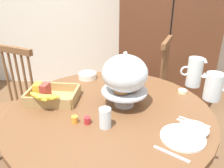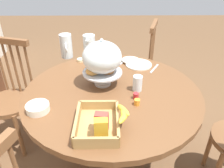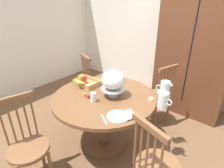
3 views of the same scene
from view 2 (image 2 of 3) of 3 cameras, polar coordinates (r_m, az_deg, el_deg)
name	(u,v)px [view 2 (image 2 of 3)]	position (r m, az deg, el deg)	size (l,w,h in m)	color
ground_plane	(101,153)	(2.10, -2.74, -17.29)	(10.00, 10.00, 0.00)	brown
dining_table	(112,114)	(1.65, 0.00, -7.67)	(1.23, 1.23, 0.74)	brown
windsor_chair_facing_door	(137,69)	(2.44, 6.56, 3.76)	(0.42, 0.42, 0.97)	brown
windsor_chair_far_side	(12,101)	(2.11, -24.47, -4.01)	(0.42, 0.42, 0.97)	brown
pastry_stand_with_dome	(102,59)	(1.51, -2.61, 6.47)	(0.28, 0.28, 0.34)	silver
orange_juice_pitcher	(89,45)	(2.08, -5.89, 9.94)	(0.19, 0.11, 0.18)	silver
milk_pitcher	(66,47)	(2.03, -11.74, 9.36)	(0.19, 0.11, 0.21)	silver
cereal_basket	(102,123)	(1.19, -2.70, -10.02)	(0.32, 0.30, 0.12)	tan
china_plate_large	(139,65)	(1.88, 6.90, 5.02)	(0.22, 0.22, 0.01)	white
china_plate_small	(131,60)	(1.93, 4.85, 6.17)	(0.15, 0.15, 0.01)	white
cereal_bowl	(38,108)	(1.40, -18.64, -5.84)	(0.14, 0.14, 0.04)	white
drinking_glass	(137,83)	(1.51, 6.60, 0.17)	(0.06, 0.06, 0.11)	silver
butter_dish	(80,60)	(1.96, -8.16, 6.17)	(0.06, 0.06, 0.02)	beige
jam_jar_strawberry	(136,96)	(1.45, 6.18, -3.07)	(0.04, 0.04, 0.04)	#B7282D
jam_jar_apricot	(137,102)	(1.39, 6.48, -4.69)	(0.04, 0.04, 0.04)	orange
table_knife	(124,61)	(1.94, 3.09, 5.88)	(0.17, 0.01, 0.01)	silver
dinner_fork	(121,61)	(1.95, 2.31, 6.07)	(0.17, 0.01, 0.01)	silver
soup_spoon	(154,69)	(1.84, 10.87, 3.93)	(0.17, 0.01, 0.01)	silver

